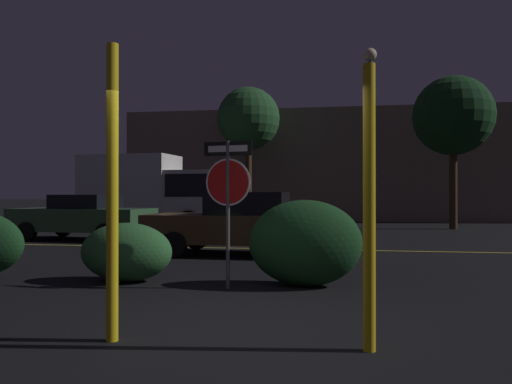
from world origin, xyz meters
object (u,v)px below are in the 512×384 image
object	(u,v)px
stop_sign	(228,184)
passing_car_2	(244,224)
yellow_pole_left	(112,192)
hedge_bush_2	(305,243)
yellow_pole_right	(369,207)
hedge_bush_1	(126,252)
tree_0	(453,116)
passing_car_1	(83,217)
street_lamp	(370,106)
delivery_truck	(156,190)
tree_1	(248,120)

from	to	relation	value
stop_sign	passing_car_2	world-z (taller)	stop_sign
yellow_pole_left	hedge_bush_2	size ratio (longest dim) A/B	1.64
yellow_pole_left	hedge_bush_2	distance (m)	3.79
yellow_pole_left	yellow_pole_right	xyz separation A→B (m)	(2.52, 0.08, -0.14)
stop_sign	hedge_bush_2	distance (m)	1.55
hedge_bush_1	tree_0	bearing A→B (deg)	59.24
yellow_pole_right	passing_car_1	distance (m)	13.24
stop_sign	yellow_pole_right	bearing A→B (deg)	-46.28
passing_car_2	stop_sign	bearing A→B (deg)	-171.19
passing_car_1	street_lamp	size ratio (longest dim) A/B	0.64
delivery_truck	passing_car_1	bearing A→B (deg)	-2.89
hedge_bush_1	tree_1	distance (m)	17.47
tree_1	street_lamp	bearing A→B (deg)	-40.69
passing_car_1	tree_0	distance (m)	15.23
hedge_bush_2	hedge_bush_1	bearing A→B (deg)	-179.12
passing_car_2	tree_1	xyz separation A→B (m)	(-2.13, 12.78, 4.49)
stop_sign	passing_car_2	size ratio (longest dim) A/B	0.48
passing_car_2	street_lamp	world-z (taller)	street_lamp
passing_car_1	tree_1	xyz separation A→B (m)	(3.72, 9.70, 4.50)
street_lamp	tree_0	xyz separation A→B (m)	(3.55, 2.14, -0.15)
yellow_pole_left	hedge_bush_1	xyz separation A→B (m)	(-1.27, 3.23, -0.99)
stop_sign	tree_1	distance (m)	17.71
delivery_truck	street_lamp	xyz separation A→B (m)	(8.73, 0.02, 3.26)
stop_sign	delivery_truck	distance (m)	13.51
hedge_bush_2	delivery_truck	size ratio (longest dim) A/B	0.28
stop_sign	passing_car_2	distance (m)	4.47
delivery_truck	tree_0	bearing A→B (deg)	104.86
passing_car_1	passing_car_2	size ratio (longest dim) A/B	0.97
yellow_pole_left	passing_car_2	distance (m)	7.28
passing_car_2	delivery_truck	size ratio (longest dim) A/B	0.75
hedge_bush_1	delivery_truck	world-z (taller)	delivery_truck
hedge_bush_2	tree_1	size ratio (longest dim) A/B	0.26
delivery_truck	street_lamp	size ratio (longest dim) A/B	0.89
tree_0	tree_1	distance (m)	9.64
stop_sign	hedge_bush_1	size ratio (longest dim) A/B	1.46
stop_sign	passing_car_2	bearing A→B (deg)	106.05
tree_0	street_lamp	bearing A→B (deg)	-148.99
tree_1	hedge_bush_2	bearing A→B (deg)	-77.04
hedge_bush_2	passing_car_1	world-z (taller)	passing_car_1
passing_car_1	delivery_truck	bearing A→B (deg)	-3.01
stop_sign	hedge_bush_2	size ratio (longest dim) A/B	1.27
yellow_pole_left	tree_0	world-z (taller)	tree_0
stop_sign	yellow_pole_left	world-z (taller)	yellow_pole_left
street_lamp	yellow_pole_right	bearing A→B (deg)	-93.89
yellow_pole_left	street_lamp	size ratio (longest dim) A/B	0.42
tree_0	delivery_truck	bearing A→B (deg)	-170.04
hedge_bush_2	yellow_pole_left	bearing A→B (deg)	-117.75
hedge_bush_1	hedge_bush_2	distance (m)	3.00
passing_car_1	tree_1	bearing A→B (deg)	-16.19
hedge_bush_2	passing_car_1	xyz separation A→B (m)	(-7.57, 7.05, 0.05)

